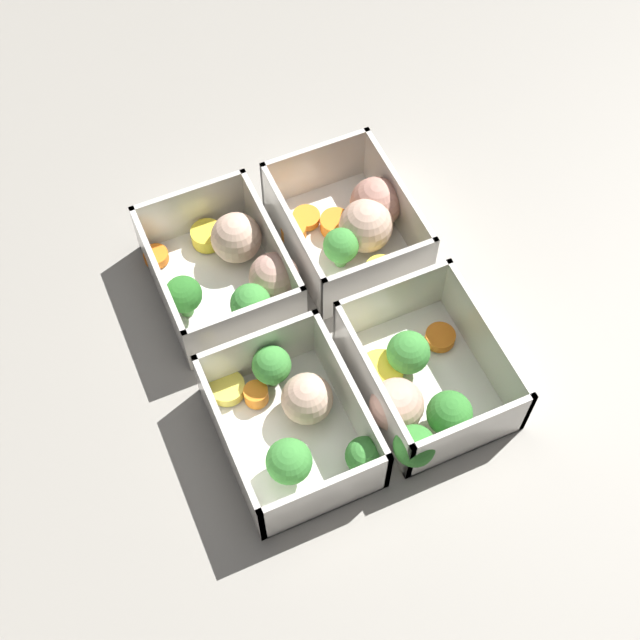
# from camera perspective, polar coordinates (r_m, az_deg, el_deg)

# --- Properties ---
(ground_plane) EXTENTS (4.00, 4.00, 0.00)m
(ground_plane) POSITION_cam_1_polar(r_m,az_deg,el_deg) (0.80, -0.00, -0.78)
(ground_plane) COLOR gray
(container_near_left) EXTENTS (0.15, 0.12, 0.06)m
(container_near_left) POSITION_cam_1_polar(r_m,az_deg,el_deg) (0.75, 6.35, -4.20)
(container_near_left) COLOR silver
(container_near_left) RESTS_ON ground_plane
(container_near_right) EXTENTS (0.15, 0.13, 0.06)m
(container_near_right) POSITION_cam_1_polar(r_m,az_deg,el_deg) (0.83, 2.34, 6.18)
(container_near_right) COLOR silver
(container_near_right) RESTS_ON ground_plane
(container_far_left) EXTENTS (0.15, 0.11, 0.06)m
(container_far_left) POSITION_cam_1_polar(r_m,az_deg,el_deg) (0.73, -1.63, -6.43)
(container_far_left) COLOR silver
(container_far_left) RESTS_ON ground_plane
(container_far_right) EXTENTS (0.14, 0.13, 0.06)m
(container_far_right) POSITION_cam_1_polar(r_m,az_deg,el_deg) (0.80, -5.67, 3.23)
(container_far_right) COLOR silver
(container_far_right) RESTS_ON ground_plane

